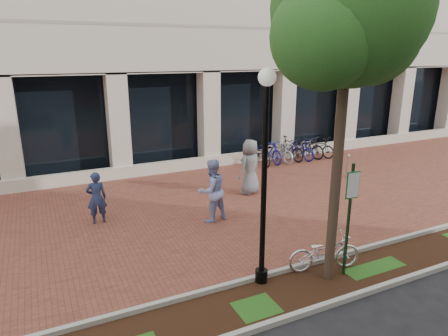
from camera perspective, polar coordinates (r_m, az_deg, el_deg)
name	(u,v)px	position (r m, az deg, el deg)	size (l,w,h in m)	color
ground	(213,207)	(13.41, -1.59, -5.60)	(120.00, 120.00, 0.00)	black
brick_plaza	(213,207)	(13.41, -1.59, -5.58)	(40.00, 9.00, 0.01)	brown
planting_strip	(310,287)	(9.37, 12.17, -16.25)	(40.00, 1.50, 0.01)	black
curb_plaza_side	(290,269)	(9.85, 9.47, -13.99)	(40.00, 0.12, 0.12)	#A0A197
curb_street_side	(333,303)	(8.87, 15.28, -18.12)	(40.00, 0.12, 0.12)	#A0A197
parking_sign	(350,207)	(9.28, 17.57, -5.34)	(0.34, 0.07, 2.69)	#14371C
lamppost	(264,169)	(8.31, 5.80, -0.21)	(0.36, 0.36, 4.69)	black
street_tree	(350,19)	(8.51, 17.58, 19.59)	(3.64, 3.03, 7.30)	#4C392B
locked_bicycle	(324,252)	(9.87, 14.13, -11.56)	(0.61, 1.76, 0.93)	silver
pedestrian_left	(97,198)	(12.52, -17.75, -4.09)	(0.59, 0.38, 1.61)	navy
pedestrian_mid	(212,191)	(12.05, -1.75, -3.24)	(0.94, 0.74, 1.94)	#93A1DB
pedestrian_right	(250,167)	(14.42, 3.73, 0.16)	(0.98, 0.64, 2.01)	slate
bollard	(348,166)	(17.04, 17.24, 0.27)	(0.12, 0.12, 1.01)	silver
bike_rack_cluster	(289,149)	(19.30, 9.30, 2.67)	(4.29, 2.07, 1.14)	black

